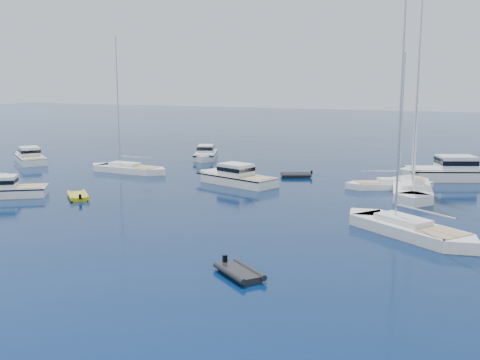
{
  "coord_description": "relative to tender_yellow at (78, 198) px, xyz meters",
  "views": [
    {
      "loc": [
        21.32,
        -19.11,
        11.02
      ],
      "look_at": [
        -0.29,
        26.5,
        2.2
      ],
      "focal_mm": 42.53,
      "sensor_mm": 36.0,
      "label": 1
    }
  ],
  "objects": [
    {
      "name": "motor_cruiser_far_l",
      "position": [
        -22.53,
        16.13,
        0.0
      ],
      "size": [
        10.35,
        8.76,
        2.75
      ],
      "primitive_type": null,
      "rotation": [
        0.0,
        0.0,
        0.94
      ],
      "color": "white",
      "rests_on": "ground"
    },
    {
      "name": "tender_grey_near",
      "position": [
        23.29,
        -13.21,
        0.0
      ],
      "size": [
        4.09,
        3.74,
        0.95
      ],
      "primitive_type": null,
      "rotation": [
        0.0,
        0.0,
        4.08
      ],
      "color": "black",
      "rests_on": "ground"
    },
    {
      "name": "motor_cruiser_centre",
      "position": [
        10.13,
        13.27,
        0.0
      ],
      "size": [
        11.41,
        6.44,
        2.86
      ],
      "primitive_type": null,
      "rotation": [
        0.0,
        0.0,
        1.27
      ],
      "color": "white",
      "rests_on": "ground"
    },
    {
      "name": "sailboat_centre",
      "position": [
        25.84,
        17.85,
        0.0
      ],
      "size": [
        9.81,
        6.92,
        14.39
      ],
      "primitive_type": null,
      "rotation": [
        0.0,
        0.0,
        5.21
      ],
      "color": "white",
      "rests_on": "ground"
    },
    {
      "name": "motor_cruiser_horizon",
      "position": [
        -2.49,
        29.73,
        0.0
      ],
      "size": [
        6.39,
        9.84,
        2.48
      ],
      "primitive_type": null,
      "rotation": [
        0.0,
        0.0,
        3.55
      ],
      "color": "silver",
      "rests_on": "ground"
    },
    {
      "name": "sailboat_sails_r",
      "position": [
        28.41,
        15.67,
        0.0
      ],
      "size": [
        5.98,
        14.11,
        20.12
      ],
      "primitive_type": null,
      "rotation": [
        0.0,
        0.0,
        3.32
      ],
      "color": "white",
      "rests_on": "ground"
    },
    {
      "name": "tender_grey_far",
      "position": [
        14.63,
        20.36,
        0.0
      ],
      "size": [
        4.15,
        3.41,
        0.95
      ],
      "primitive_type": null,
      "rotation": [
        0.0,
        0.0,
        2.03
      ],
      "color": "black",
      "rests_on": "ground"
    },
    {
      "name": "sailboat_far_l",
      "position": [
        -5.22,
        14.93,
        0.0
      ],
      "size": [
        11.58,
        3.24,
        16.93
      ],
      "primitive_type": null,
      "rotation": [
        0.0,
        0.0,
        1.55
      ],
      "color": "white",
      "rests_on": "ground"
    },
    {
      "name": "sailboat_mid_r",
      "position": [
        30.55,
        0.07,
        0.0
      ],
      "size": [
        12.34,
        9.66,
        18.53
      ],
      "primitive_type": null,
      "rotation": [
        0.0,
        0.0,
        0.99
      ],
      "color": "silver",
      "rests_on": "ground"
    },
    {
      "name": "motor_cruiser_distant",
      "position": [
        31.3,
        26.23,
        0.0
      ],
      "size": [
        13.74,
        9.22,
        3.48
      ],
      "primitive_type": null,
      "rotation": [
        0.0,
        0.0,
        2.0
      ],
      "color": "silver",
      "rests_on": "ground"
    },
    {
      "name": "tender_yellow",
      "position": [
        0.0,
        0.0,
        0.0
      ],
      "size": [
        4.34,
        4.27,
        0.95
      ],
      "primitive_type": null,
      "rotation": [
        0.0,
        0.0,
        0.81
      ],
      "color": "#CBBF0B",
      "rests_on": "ground"
    },
    {
      "name": "ground",
      "position": [
        15.32,
        -22.17,
        0.0
      ],
      "size": [
        400.0,
        400.0,
        0.0
      ],
      "primitive_type": "plane",
      "color": "navy",
      "rests_on": "ground"
    }
  ]
}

